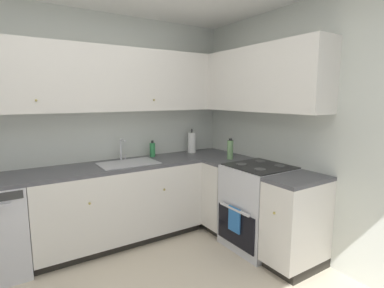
# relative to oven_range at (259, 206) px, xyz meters

# --- Properties ---
(wall_back) EXTENTS (3.94, 0.05, 2.54)m
(wall_back) POSITION_rel_oven_range_xyz_m (-1.64, 1.25, 0.82)
(wall_back) COLOR silver
(wall_back) RESTS_ON ground_plane
(wall_right) EXTENTS (0.05, 3.65, 2.54)m
(wall_right) POSITION_rel_oven_range_xyz_m (0.31, -0.56, 0.82)
(wall_right) COLOR silver
(wall_right) RESTS_ON ground_plane
(lower_cabinets_back) EXTENTS (1.81, 0.62, 0.86)m
(lower_cabinets_back) POSITION_rel_oven_range_xyz_m (-1.22, 0.92, -0.02)
(lower_cabinets_back) COLOR silver
(lower_cabinets_back) RESTS_ON ground_plane
(countertop_back) EXTENTS (3.02, 0.60, 0.03)m
(countertop_back) POSITION_rel_oven_range_xyz_m (-1.23, 0.92, 0.42)
(countertop_back) COLOR #4C4C51
(countertop_back) RESTS_ON lower_cabinets_back
(lower_cabinets_right) EXTENTS (0.62, 1.31, 0.86)m
(lower_cabinets_right) POSITION_rel_oven_range_xyz_m (-0.02, -0.07, -0.02)
(lower_cabinets_right) COLOR silver
(lower_cabinets_right) RESTS_ON ground_plane
(countertop_right) EXTENTS (0.60, 1.31, 0.03)m
(countertop_right) POSITION_rel_oven_range_xyz_m (-0.02, -0.07, 0.42)
(countertop_right) COLOR #4C4C51
(countertop_right) RESTS_ON lower_cabinets_right
(oven_range) EXTENTS (0.68, 0.62, 1.04)m
(oven_range) POSITION_rel_oven_range_xyz_m (0.00, 0.00, 0.00)
(oven_range) COLOR silver
(oven_range) RESTS_ON ground_plane
(upper_cabinets_back) EXTENTS (2.70, 0.34, 0.68)m
(upper_cabinets_back) POSITION_rel_oven_range_xyz_m (-1.39, 1.06, 1.35)
(upper_cabinets_back) COLOR silver
(upper_cabinets_right) EXTENTS (0.32, 1.86, 0.68)m
(upper_cabinets_right) POSITION_rel_oven_range_xyz_m (0.12, 0.29, 1.35)
(upper_cabinets_right) COLOR silver
(sink) EXTENTS (0.63, 0.40, 0.10)m
(sink) POSITION_rel_oven_range_xyz_m (-1.12, 0.89, 0.40)
(sink) COLOR #B7B7BC
(sink) RESTS_ON countertop_back
(faucet) EXTENTS (0.07, 0.16, 0.25)m
(faucet) POSITION_rel_oven_range_xyz_m (-1.12, 1.10, 0.59)
(faucet) COLOR silver
(faucet) RESTS_ON countertop_back
(soap_bottle) EXTENTS (0.07, 0.07, 0.20)m
(soap_bottle) POSITION_rel_oven_range_xyz_m (-0.73, 1.10, 0.53)
(soap_bottle) COLOR #338C4C
(soap_bottle) RESTS_ON countertop_back
(paper_towel_roll) EXTENTS (0.11, 0.11, 0.32)m
(paper_towel_roll) POSITION_rel_oven_range_xyz_m (-0.17, 1.08, 0.57)
(paper_towel_roll) COLOR white
(paper_towel_roll) RESTS_ON countertop_back
(oil_bottle) EXTENTS (0.07, 0.07, 0.25)m
(oil_bottle) POSITION_rel_oven_range_xyz_m (-0.02, 0.47, 0.55)
(oil_bottle) COLOR #729E66
(oil_bottle) RESTS_ON countertop_right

